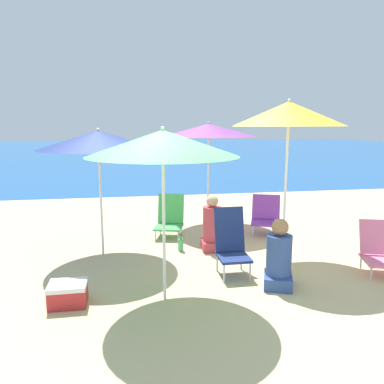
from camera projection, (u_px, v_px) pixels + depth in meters
The scene contains 14 objects.
ground_plane at pixel (172, 287), 4.75m from camera, with size 60.00×60.00×0.00m, color #C6B284.
sea_water at pixel (134, 150), 30.19m from camera, with size 60.00×40.00×0.01m.
beach_umbrella_purple at pixel (209, 130), 7.46m from camera, with size 1.88×1.88×2.09m.
beach_umbrella_navy at pixel (98, 140), 5.61m from camera, with size 1.80×1.80×1.99m.
beach_umbrella_green at pixel (163, 143), 4.10m from camera, with size 1.70×1.70×2.02m.
beach_umbrella_yellow at pixel (289, 114), 5.40m from camera, with size 1.63×1.63×2.40m.
beach_chair_pink at pixel (378, 249), 5.19m from camera, with size 0.59×0.72×0.70m.
beach_chair_purple at pixel (266, 215), 7.03m from camera, with size 0.69×0.73×0.72m.
beach_chair_green at pixel (170, 217), 6.91m from camera, with size 0.62×0.68×0.76m.
beach_chair_navy at pixel (231, 242), 5.15m from camera, with size 0.42×0.56×0.90m.
person_seated_near at pixel (212, 227), 6.09m from camera, with size 0.35×0.41×0.92m.
person_seated_far at pixel (279, 259), 4.70m from camera, with size 0.47×0.51×0.89m.
water_bottle at pixel (181, 244), 6.09m from camera, with size 0.09×0.09×0.28m.
cooler_box at pixel (68, 294), 4.26m from camera, with size 0.42×0.34×0.26m.
Camera 1 is at (-0.51, -4.44, 2.03)m, focal length 35.00 mm.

